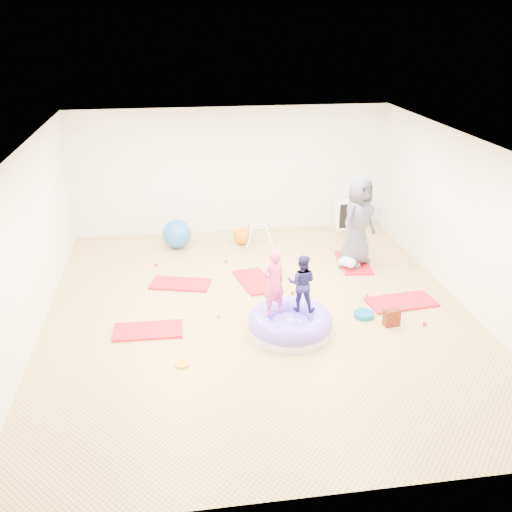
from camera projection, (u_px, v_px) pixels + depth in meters
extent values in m
cube|color=#D6B76C|center=(259.00, 312.00, 9.53)|extent=(7.00, 8.00, 0.01)
cube|color=white|center=(259.00, 146.00, 8.44)|extent=(7.00, 8.00, 0.01)
cube|color=white|center=(231.00, 171.00, 12.63)|extent=(7.00, 0.01, 2.80)
cube|color=white|center=(324.00, 383.00, 5.34)|extent=(7.00, 0.01, 2.80)
cube|color=white|center=(27.00, 246.00, 8.51)|extent=(0.01, 8.00, 2.80)
cube|color=white|center=(467.00, 223.00, 9.46)|extent=(0.01, 8.00, 2.80)
cube|color=red|center=(148.00, 331.00, 8.94)|extent=(1.08, 0.56, 0.04)
cube|color=red|center=(180.00, 284.00, 10.49)|extent=(1.17, 0.79, 0.04)
cube|color=red|center=(255.00, 281.00, 10.60)|extent=(0.75, 1.17, 0.05)
cube|color=red|center=(401.00, 302.00, 9.82)|extent=(1.22, 0.71, 0.05)
cube|color=red|center=(353.00, 263.00, 11.38)|extent=(0.67, 1.18, 0.05)
cylinder|color=silver|center=(290.00, 329.00, 8.89)|extent=(1.28, 1.28, 0.14)
torus|color=#7358E8|center=(290.00, 321.00, 8.84)|extent=(1.32, 1.32, 0.35)
ellipsoid|color=#7358E8|center=(290.00, 326.00, 8.87)|extent=(0.70, 0.70, 0.32)
imported|color=#F04481|center=(273.00, 280.00, 8.56)|extent=(0.46, 0.39, 1.07)
imported|color=#1D1A4D|center=(302.00, 280.00, 8.73)|extent=(0.53, 0.47, 0.92)
imported|color=#4A4A57|center=(358.00, 221.00, 11.00)|extent=(1.02, 0.95, 1.75)
ellipsoid|color=#ABCEF0|center=(348.00, 261.00, 11.11)|extent=(0.38, 0.25, 0.22)
sphere|color=beige|center=(351.00, 264.00, 10.94)|extent=(0.18, 0.18, 0.18)
sphere|color=red|center=(367.00, 296.00, 10.01)|extent=(0.07, 0.07, 0.07)
sphere|color=#2F882A|center=(339.00, 267.00, 11.19)|extent=(0.07, 0.07, 0.07)
sphere|color=#2F882A|center=(293.00, 334.00, 8.81)|extent=(0.07, 0.07, 0.07)
sphere|color=#255DA2|center=(299.00, 350.00, 8.39)|extent=(0.07, 0.07, 0.07)
sphere|color=#2F882A|center=(254.00, 270.00, 11.02)|extent=(0.07, 0.07, 0.07)
sphere|color=red|center=(293.00, 293.00, 10.13)|extent=(0.07, 0.07, 0.07)
sphere|color=#255DA2|center=(226.00, 261.00, 11.43)|extent=(0.07, 0.07, 0.07)
sphere|color=#D8A001|center=(219.00, 316.00, 9.35)|extent=(0.07, 0.07, 0.07)
sphere|color=red|center=(156.00, 265.00, 11.27)|extent=(0.07, 0.07, 0.07)
sphere|color=red|center=(424.00, 324.00, 9.11)|extent=(0.07, 0.07, 0.07)
sphere|color=#255DA2|center=(177.00, 234.00, 12.08)|extent=(0.61, 0.61, 0.61)
sphere|color=orange|center=(242.00, 236.00, 12.31)|extent=(0.37, 0.37, 0.37)
cylinder|color=white|center=(250.00, 237.00, 12.07)|extent=(0.17, 0.18, 0.46)
cylinder|color=white|center=(247.00, 231.00, 12.43)|extent=(0.17, 0.18, 0.46)
cylinder|color=white|center=(269.00, 236.00, 12.13)|extent=(0.17, 0.18, 0.46)
cylinder|color=white|center=(266.00, 230.00, 12.48)|extent=(0.17, 0.18, 0.46)
cylinder|color=white|center=(258.00, 225.00, 12.20)|extent=(0.44, 0.03, 0.03)
sphere|color=red|center=(248.00, 226.00, 12.17)|extent=(0.05, 0.05, 0.05)
sphere|color=#255DA2|center=(268.00, 224.00, 12.23)|extent=(0.05, 0.05, 0.05)
cube|color=white|center=(350.00, 214.00, 13.23)|extent=(0.67, 0.32, 0.67)
cube|color=black|center=(352.00, 216.00, 13.09)|extent=(0.57, 0.02, 0.57)
cube|color=white|center=(350.00, 214.00, 13.19)|extent=(0.02, 0.23, 0.59)
cube|color=white|center=(350.00, 214.00, 13.19)|extent=(0.59, 0.23, 0.02)
cylinder|color=#075C7D|center=(364.00, 315.00, 9.38)|extent=(0.34, 0.34, 0.07)
cube|color=#AE3211|center=(392.00, 318.00, 9.08)|extent=(0.26, 0.18, 0.28)
cylinder|color=#D8A001|center=(182.00, 364.00, 8.09)|extent=(0.21, 0.21, 0.03)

